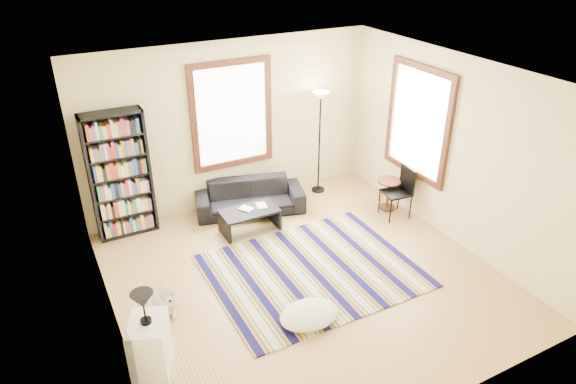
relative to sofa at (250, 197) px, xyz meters
name	(u,v)px	position (x,y,z in m)	size (l,w,h in m)	color
floor	(305,279)	(-0.08, -2.05, -0.31)	(5.00, 5.00, 0.10)	tan
ceiling	(308,74)	(-0.08, -2.05, 2.59)	(5.00, 5.00, 0.10)	white
wall_back	(231,125)	(-0.08, 0.50, 1.14)	(5.00, 0.10, 2.80)	beige
wall_front	(449,305)	(-0.08, -4.60, 1.14)	(5.00, 0.10, 2.80)	beige
wall_left	(98,238)	(-2.63, -2.05, 1.14)	(0.10, 5.00, 2.80)	beige
wall_right	(457,150)	(2.47, -2.05, 1.14)	(0.10, 5.00, 2.80)	beige
window_back	(232,115)	(-0.08, 0.42, 1.34)	(1.20, 0.06, 1.60)	white
window_right	(418,122)	(2.39, -1.25, 1.34)	(0.06, 1.20, 1.60)	white
rug	(313,270)	(0.08, -1.99, -0.25)	(2.82, 2.26, 0.02)	#0D0C3D
sofa	(250,197)	(0.00, 0.00, 0.00)	(1.81, 0.71, 0.53)	black
bookshelf	(120,175)	(-1.99, 0.27, 0.74)	(0.90, 0.30, 2.00)	black
coffee_table	(250,220)	(-0.26, -0.57, -0.08)	(0.90, 0.50, 0.36)	black
book_a	(243,211)	(-0.36, -0.57, 0.11)	(0.22, 0.16, 0.02)	beige
book_b	(257,206)	(-0.11, -0.52, 0.10)	(0.16, 0.22, 0.02)	beige
floor_cushion	(309,315)	(-0.47, -2.85, -0.17)	(0.76, 0.57, 0.19)	beige
floor_lamp	(319,143)	(1.41, 0.10, 0.67)	(0.30, 0.30, 1.86)	black
side_table	(388,194)	(2.12, -1.03, 0.01)	(0.40, 0.40, 0.54)	#411C10
folding_chair	(396,193)	(2.07, -1.28, 0.17)	(0.42, 0.40, 0.86)	black
white_cabinet	(150,347)	(-2.38, -2.76, 0.09)	(0.38, 0.50, 0.70)	white
table_lamp	(144,308)	(-2.38, -2.76, 0.63)	(0.24, 0.24, 0.38)	black
dog	(165,296)	(-1.98, -1.87, -0.01)	(0.36, 0.51, 0.51)	silver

